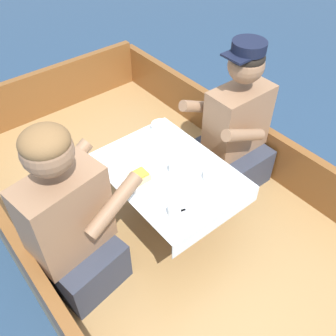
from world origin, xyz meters
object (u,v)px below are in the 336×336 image
object	(u,v)px
person_port	(70,225)
person_starboard	(236,130)
coffee_cup_port	(175,211)
coffee_cup_starboard	(175,168)
sandwich	(139,176)

from	to	relation	value
person_port	person_starboard	distance (m)	1.20
coffee_cup_port	coffee_cup_starboard	world-z (taller)	coffee_cup_starboard
sandwich	person_port	bearing A→B (deg)	-178.05
person_starboard	coffee_cup_starboard	world-z (taller)	person_starboard
person_port	coffee_cup_starboard	distance (m)	0.63
sandwich	coffee_cup_starboard	xyz separation A→B (m)	(0.19, -0.07, -0.00)
person_starboard	sandwich	size ratio (longest dim) A/B	10.21
person_starboard	coffee_cup_starboard	bearing A→B (deg)	8.34
person_port	person_starboard	bearing A→B (deg)	-7.87
sandwich	person_starboard	bearing A→B (deg)	0.87
sandwich	coffee_cup_starboard	distance (m)	0.20
coffee_cup_starboard	person_starboard	bearing A→B (deg)	7.73
person_port	sandwich	world-z (taller)	person_port
person_starboard	coffee_cup_port	bearing A→B (deg)	22.57
person_port	coffee_cup_starboard	bearing A→B (deg)	-13.90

